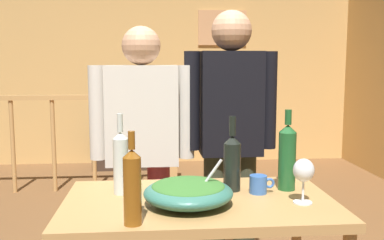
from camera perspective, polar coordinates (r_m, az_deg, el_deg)
back_wall at (r=6.11m, az=-4.16°, el=6.87°), size 5.28×0.10×2.62m
framed_picture at (r=6.14m, az=3.90°, el=11.69°), size 0.65×0.03×0.46m
stair_railing at (r=4.82m, az=-12.60°, el=-1.38°), size 2.59×0.10×1.08m
tv_console at (r=5.87m, az=-8.10°, el=-3.49°), size 0.90×0.40×0.53m
flat_screen_tv at (r=5.76m, az=-8.21°, el=1.44°), size 0.51×0.12×0.42m
serving_table at (r=1.96m, az=0.91°, el=-12.77°), size 1.15×0.68×0.78m
salad_bowl at (r=1.84m, az=-0.48°, el=-9.12°), size 0.37×0.37×0.19m
wine_glass at (r=1.90m, az=14.08°, el=-6.46°), size 0.09×0.09×0.19m
wine_bottle_dark at (r=2.03m, az=5.15°, el=-5.29°), size 0.08×0.08×0.34m
wine_bottle_amber at (r=1.62m, az=-7.64°, el=-8.34°), size 0.06×0.06×0.34m
wine_bottle_clear at (r=1.99m, az=-9.10°, el=-5.26°), size 0.07×0.07×0.36m
wine_bottle_green at (r=2.08m, az=12.07°, el=-4.52°), size 0.08×0.08×0.37m
mug_blue at (r=2.03m, az=8.53°, el=-8.13°), size 0.11×0.08×0.08m
mug_teal at (r=2.13m, az=-8.62°, el=-7.15°), size 0.12×0.08×0.10m
person_standing_left at (r=2.56m, az=-6.35°, el=-2.58°), size 0.59×0.22×1.56m
person_standing_right at (r=2.59m, az=4.93°, el=-1.34°), size 0.54×0.23×1.66m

